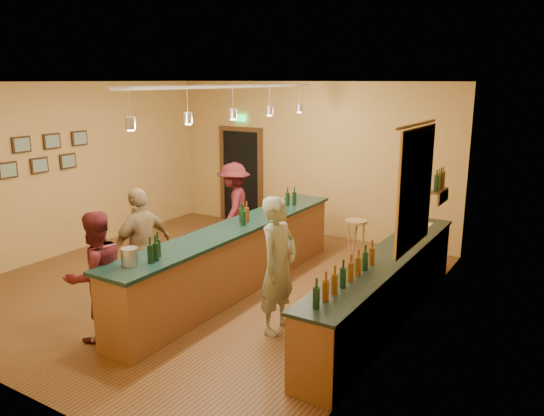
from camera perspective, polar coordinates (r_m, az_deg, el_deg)
The scene contains 17 objects.
floor at distance 8.82m, azimuth -7.12°, elevation -7.97°, with size 7.00×7.00×0.00m, color #552C18.
ceiling at distance 8.20m, azimuth -7.79°, elevation 13.29°, with size 6.50×7.00×0.02m, color silver.
wall_back at distance 11.25m, azimuth 3.89°, elevation 5.28°, with size 6.50×0.02×3.20m, color gold.
wall_left at distance 10.69m, azimuth -21.14°, elevation 3.95°, with size 0.02×7.00×3.20m, color gold.
wall_right at distance 6.84m, azimuth 14.25°, elevation -0.61°, with size 0.02×7.00×3.20m, color gold.
doorway at distance 12.18m, azimuth -3.30°, elevation 3.68°, with size 1.15×0.09×2.48m.
tapestry at distance 7.16m, azimuth 15.19°, elevation 2.02°, with size 0.03×1.40×1.60m, color #A22E20.
bottle_shelf at distance 8.63m, azimuth 17.64°, elevation 2.54°, with size 0.17×0.55×0.54m.
picture_grid at distance 10.18m, azimuth -24.51°, elevation 5.18°, with size 0.06×2.20×0.70m, color #382111, non-canonical shape.
back_counter at distance 7.42m, azimuth 12.09°, elevation -8.40°, with size 0.60×4.55×1.27m.
tasting_bar at distance 8.26m, azimuth -3.97°, elevation -4.93°, with size 0.73×5.10×1.38m.
pendant_track at distance 7.84m, azimuth -4.24°, elevation 11.78°, with size 0.11×4.60×0.50m.
bartender at distance 6.86m, azimuth 0.69°, elevation -6.19°, with size 0.66×0.43×1.81m, color gray.
customer_a at distance 7.04m, azimuth -18.41°, elevation -6.99°, with size 0.81×0.63×1.67m, color #59191E.
customer_b at distance 7.94m, azimuth -13.80°, elevation -4.07°, with size 1.02×0.42×1.74m, color #997A51.
customer_c at distance 10.17m, azimuth -4.10°, elevation 0.11°, with size 1.11×0.64×1.71m, color #59191E.
bar_stool at distance 9.59m, azimuth 9.04°, elevation -2.13°, with size 0.39×0.39×0.79m.
Camera 1 is at (5.20, -6.35, 3.24)m, focal length 35.00 mm.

